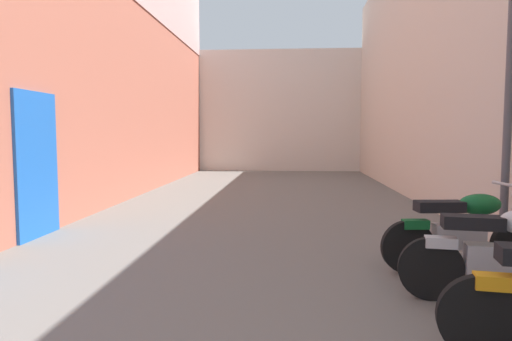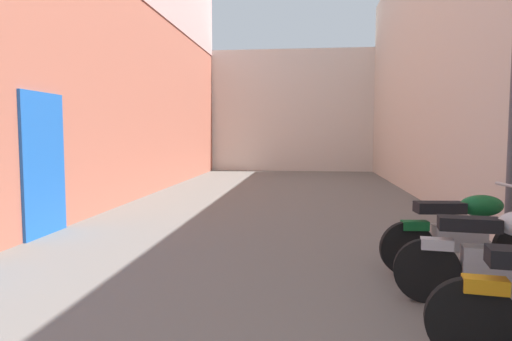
% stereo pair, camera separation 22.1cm
% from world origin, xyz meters
% --- Properties ---
extents(ground_plane, '(36.31, 36.31, 0.00)m').
position_xyz_m(ground_plane, '(0.00, 8.15, 0.00)').
color(ground_plane, '#66635E').
extents(building_right, '(0.45, 20.31, 6.61)m').
position_xyz_m(building_right, '(3.57, 10.15, 3.30)').
color(building_right, beige).
rests_on(building_right, ground).
extents(building_far_end, '(9.73, 2.00, 5.06)m').
position_xyz_m(building_far_end, '(0.00, 21.31, 2.53)').
color(building_far_end, beige).
rests_on(building_far_end, ground).
extents(motorcycle_fifth, '(1.84, 0.58, 1.04)m').
position_xyz_m(motorcycle_fifth, '(2.43, 5.44, 0.50)').
color(motorcycle_fifth, black).
rests_on(motorcycle_fifth, ground).
extents(motorcycle_sixth, '(1.85, 0.58, 1.04)m').
position_xyz_m(motorcycle_sixth, '(2.43, 6.43, 0.50)').
color(motorcycle_sixth, black).
rests_on(motorcycle_sixth, ground).
extents(street_lamp, '(0.79, 0.18, 4.49)m').
position_xyz_m(street_lamp, '(3.12, 7.24, 2.64)').
color(street_lamp, '#47474C').
rests_on(street_lamp, ground).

